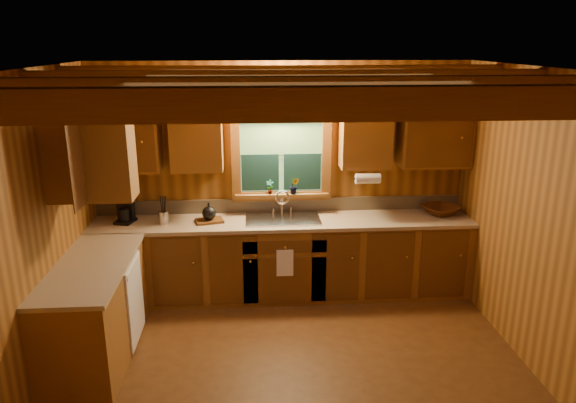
% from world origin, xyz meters
% --- Properties ---
extents(room, '(4.20, 4.20, 4.20)m').
position_xyz_m(room, '(0.00, 0.00, 1.30)').
color(room, '#533014').
rests_on(room, ground).
extents(ceiling_beams, '(4.20, 2.54, 0.18)m').
position_xyz_m(ceiling_beams, '(0.00, 0.00, 2.49)').
color(ceiling_beams, brown).
rests_on(ceiling_beams, room).
extents(base_cabinets, '(4.20, 2.22, 0.86)m').
position_xyz_m(base_cabinets, '(-0.49, 1.28, 0.43)').
color(base_cabinets, brown).
rests_on(base_cabinets, ground).
extents(countertop, '(4.20, 2.24, 0.04)m').
position_xyz_m(countertop, '(-0.48, 1.29, 0.88)').
color(countertop, tan).
rests_on(countertop, base_cabinets).
extents(backsplash, '(4.20, 0.02, 0.16)m').
position_xyz_m(backsplash, '(0.00, 1.89, 0.98)').
color(backsplash, tan).
rests_on(backsplash, room).
extents(dishwasher_panel, '(0.02, 0.60, 0.80)m').
position_xyz_m(dishwasher_panel, '(-1.47, 0.68, 0.43)').
color(dishwasher_panel, white).
rests_on(dishwasher_panel, base_cabinets).
extents(upper_cabinets, '(4.19, 1.77, 0.78)m').
position_xyz_m(upper_cabinets, '(-0.56, 1.42, 1.84)').
color(upper_cabinets, brown).
rests_on(upper_cabinets, room).
extents(window, '(1.12, 0.08, 1.00)m').
position_xyz_m(window, '(0.00, 1.87, 1.53)').
color(window, brown).
rests_on(window, room).
extents(window_sill, '(1.06, 0.14, 0.04)m').
position_xyz_m(window_sill, '(0.00, 1.82, 1.12)').
color(window_sill, brown).
rests_on(window_sill, room).
extents(wall_sconce, '(0.45, 0.21, 0.17)m').
position_xyz_m(wall_sconce, '(0.00, 1.75, 2.16)').
color(wall_sconce, black).
rests_on(wall_sconce, room).
extents(paper_towel_roll, '(0.27, 0.11, 0.11)m').
position_xyz_m(paper_towel_roll, '(0.92, 1.53, 1.37)').
color(paper_towel_roll, white).
rests_on(paper_towel_roll, upper_cabinets).
extents(dish_towel, '(0.18, 0.01, 0.30)m').
position_xyz_m(dish_towel, '(0.00, 1.26, 0.52)').
color(dish_towel, white).
rests_on(dish_towel, base_cabinets).
extents(sink, '(0.82, 0.48, 0.43)m').
position_xyz_m(sink, '(0.00, 1.60, 0.86)').
color(sink, silver).
rests_on(sink, countertop).
extents(coffee_maker, '(0.18, 0.23, 0.32)m').
position_xyz_m(coffee_maker, '(-1.72, 1.65, 1.06)').
color(coffee_maker, black).
rests_on(coffee_maker, countertop).
extents(utensil_crock, '(0.11, 0.11, 0.31)m').
position_xyz_m(utensil_crock, '(-1.30, 1.56, 0.98)').
color(utensil_crock, silver).
rests_on(utensil_crock, countertop).
extents(cutting_board, '(0.33, 0.27, 0.03)m').
position_xyz_m(cutting_board, '(-0.81, 1.58, 0.91)').
color(cutting_board, '#583212').
rests_on(cutting_board, countertop).
extents(teakettle, '(0.15, 0.15, 0.19)m').
position_xyz_m(teakettle, '(-0.81, 1.58, 1.00)').
color(teakettle, black).
rests_on(teakettle, cutting_board).
extents(wicker_basket, '(0.53, 0.53, 0.10)m').
position_xyz_m(wicker_basket, '(1.81, 1.66, 0.95)').
color(wicker_basket, '#48230C').
rests_on(wicker_basket, countertop).
extents(potted_plant_left, '(0.10, 0.08, 0.16)m').
position_xyz_m(potted_plant_left, '(-0.13, 1.80, 1.22)').
color(potted_plant_left, '#583212').
rests_on(potted_plant_left, window_sill).
extents(potted_plant_right, '(0.11, 0.10, 0.19)m').
position_xyz_m(potted_plant_right, '(0.14, 1.78, 1.23)').
color(potted_plant_right, '#583212').
rests_on(potted_plant_right, window_sill).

